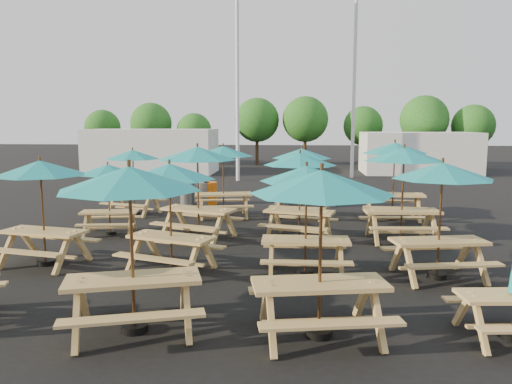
# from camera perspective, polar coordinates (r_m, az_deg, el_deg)

# --- Properties ---
(ground) EXTENTS (120.00, 120.00, 0.00)m
(ground) POSITION_cam_1_polar(r_m,az_deg,el_deg) (13.89, -0.49, -5.35)
(ground) COLOR black
(ground) RESTS_ON ground
(picnic_unit_1) EXTENTS (2.36, 2.36, 2.39)m
(picnic_unit_1) POSITION_cam_1_polar(r_m,az_deg,el_deg) (11.98, -23.40, 1.80)
(picnic_unit_1) COLOR tan
(picnic_unit_1) RESTS_ON ground
(picnic_unit_2) EXTENTS (1.92, 1.92, 2.04)m
(picnic_unit_2) POSITION_cam_1_polar(r_m,az_deg,el_deg) (14.74, -16.56, 1.98)
(picnic_unit_2) COLOR tan
(picnic_unit_2) RESTS_ON ground
(picnic_unit_3) EXTENTS (2.33, 2.33, 2.28)m
(picnic_unit_3) POSITION_cam_1_polar(r_m,az_deg,el_deg) (17.84, -13.90, 3.72)
(picnic_unit_3) COLOR tan
(picnic_unit_3) RESTS_ON ground
(picnic_unit_4) EXTENTS (2.66, 2.66, 2.57)m
(picnic_unit_4) POSITION_cam_1_polar(r_m,az_deg,el_deg) (7.60, -14.23, 0.28)
(picnic_unit_4) COLOR tan
(picnic_unit_4) RESTS_ON ground
(picnic_unit_5) EXTENTS (2.50, 2.50, 2.36)m
(picnic_unit_5) POSITION_cam_1_polar(r_m,az_deg,el_deg) (10.64, -9.84, 1.52)
(picnic_unit_5) COLOR tan
(picnic_unit_5) RESTS_ON ground
(picnic_unit_6) EXTENTS (2.73, 2.73, 2.57)m
(picnic_unit_6) POSITION_cam_1_polar(r_m,az_deg,el_deg) (13.62, -6.69, 3.72)
(picnic_unit_6) COLOR tan
(picnic_unit_6) RESTS_ON ground
(picnic_unit_7) EXTENTS (2.36, 2.36, 2.44)m
(picnic_unit_7) POSITION_cam_1_polar(r_m,az_deg,el_deg) (16.80, -3.78, 4.16)
(picnic_unit_7) COLOR tan
(picnic_unit_7) RESTS_ON ground
(picnic_unit_8) EXTENTS (2.46, 2.46, 2.54)m
(picnic_unit_8) POSITION_cam_1_polar(r_m,az_deg,el_deg) (7.25, 7.48, -0.15)
(picnic_unit_8) COLOR tan
(picnic_unit_8) RESTS_ON ground
(picnic_unit_9) EXTENTS (1.97, 1.97, 2.33)m
(picnic_unit_9) POSITION_cam_1_polar(r_m,az_deg,el_deg) (10.31, 5.79, 1.27)
(picnic_unit_9) COLOR tan
(picnic_unit_9) RESTS_ON ground
(picnic_unit_10) EXTENTS (2.45, 2.45, 2.40)m
(picnic_unit_10) POSITION_cam_1_polar(r_m,az_deg,el_deg) (13.59, 5.05, 3.10)
(picnic_unit_10) COLOR tan
(picnic_unit_10) RESTS_ON ground
(picnic_unit_11) EXTENTS (2.30, 2.30, 2.36)m
(picnic_unit_11) POSITION_cam_1_polar(r_m,az_deg,el_deg) (16.72, 5.24, 3.88)
(picnic_unit_11) COLOR tan
(picnic_unit_11) RESTS_ON ground
(picnic_unit_13) EXTENTS (2.34, 2.34, 2.42)m
(picnic_unit_13) POSITION_cam_1_polar(r_m,az_deg,el_deg) (10.70, 20.49, 1.46)
(picnic_unit_13) COLOR tan
(picnic_unit_13) RESTS_ON ground
(picnic_unit_14) EXTENTS (2.25, 2.25, 2.55)m
(picnic_unit_14) POSITION_cam_1_polar(r_m,az_deg,el_deg) (13.87, 16.54, 3.46)
(picnic_unit_14) COLOR tan
(picnic_unit_14) RESTS_ON ground
(picnic_unit_15) EXTENTS (2.29, 2.29, 2.57)m
(picnic_unit_15) POSITION_cam_1_polar(r_m,az_deg,el_deg) (17.01, 15.55, 4.31)
(picnic_unit_15) COLOR tan
(picnic_unit_15) RESTS_ON ground
(waste_bin_0) EXTENTS (0.55, 0.55, 0.88)m
(waste_bin_0) POSITION_cam_1_polar(r_m,az_deg,el_deg) (19.75, -7.89, -0.15)
(waste_bin_0) COLOR gray
(waste_bin_0) RESTS_ON ground
(waste_bin_1) EXTENTS (0.55, 0.55, 0.88)m
(waste_bin_1) POSITION_cam_1_polar(r_m,az_deg,el_deg) (19.66, -6.10, -0.16)
(waste_bin_1) COLOR gray
(waste_bin_1) RESTS_ON ground
(waste_bin_2) EXTENTS (0.55, 0.55, 0.88)m
(waste_bin_2) POSITION_cam_1_polar(r_m,az_deg,el_deg) (19.69, -5.25, -0.14)
(waste_bin_2) COLOR #DE5F0D
(waste_bin_2) RESTS_ON ground
(waste_bin_3) EXTENTS (0.55, 0.55, 0.88)m
(waste_bin_3) POSITION_cam_1_polar(r_m,az_deg,el_deg) (19.63, 2.95, -0.14)
(waste_bin_3) COLOR gray
(waste_bin_3) RESTS_ON ground
(waste_bin_4) EXTENTS (0.55, 0.55, 0.88)m
(waste_bin_4) POSITION_cam_1_polar(r_m,az_deg,el_deg) (19.30, 8.29, -0.35)
(waste_bin_4) COLOR gray
(waste_bin_4) RESTS_ON ground
(mast_0) EXTENTS (0.20, 0.20, 12.00)m
(mast_0) POSITION_cam_1_polar(r_m,az_deg,el_deg) (27.79, -2.15, 13.70)
(mast_0) COLOR silver
(mast_0) RESTS_ON ground
(mast_1) EXTENTS (0.20, 0.20, 12.00)m
(mast_1) POSITION_cam_1_polar(r_m,az_deg,el_deg) (29.79, 11.18, 13.17)
(mast_1) COLOR silver
(mast_1) RESTS_ON ground
(event_tent_0) EXTENTS (8.00, 4.00, 2.80)m
(event_tent_0) POSITION_cam_1_polar(r_m,az_deg,el_deg) (32.83, -11.78, 4.61)
(event_tent_0) COLOR silver
(event_tent_0) RESTS_ON ground
(event_tent_1) EXTENTS (7.00, 4.00, 2.60)m
(event_tent_1) POSITION_cam_1_polar(r_m,az_deg,el_deg) (33.45, 18.07, 4.27)
(event_tent_1) COLOR silver
(event_tent_1) RESTS_ON ground
(tree_0) EXTENTS (2.80, 2.80, 4.24)m
(tree_0) POSITION_cam_1_polar(r_m,az_deg,el_deg) (41.61, -17.13, 7.05)
(tree_0) COLOR #382314
(tree_0) RESTS_ON ground
(tree_1) EXTENTS (3.11, 3.11, 4.72)m
(tree_1) POSITION_cam_1_polar(r_m,az_deg,el_deg) (38.93, -11.90, 7.67)
(tree_1) COLOR #382314
(tree_1) RESTS_ON ground
(tree_2) EXTENTS (2.59, 2.59, 3.93)m
(tree_2) POSITION_cam_1_polar(r_m,az_deg,el_deg) (37.89, -7.07, 6.98)
(tree_2) COLOR #382314
(tree_2) RESTS_ON ground
(tree_3) EXTENTS (3.36, 3.36, 5.09)m
(tree_3) POSITION_cam_1_polar(r_m,az_deg,el_deg) (38.29, 0.12, 8.22)
(tree_3) COLOR #382314
(tree_3) RESTS_ON ground
(tree_4) EXTENTS (3.41, 3.41, 5.17)m
(tree_4) POSITION_cam_1_polar(r_m,az_deg,el_deg) (37.73, 5.66, 8.27)
(tree_4) COLOR #382314
(tree_4) RESTS_ON ground
(tree_5) EXTENTS (2.94, 2.94, 4.45)m
(tree_5) POSITION_cam_1_polar(r_m,az_deg,el_deg) (38.47, 12.14, 7.40)
(tree_5) COLOR #382314
(tree_5) RESTS_ON ground
(tree_6) EXTENTS (3.38, 3.38, 5.13)m
(tree_6) POSITION_cam_1_polar(r_m,az_deg,el_deg) (37.47, 18.67, 7.85)
(tree_6) COLOR #382314
(tree_6) RESTS_ON ground
(tree_7) EXTENTS (2.95, 2.95, 4.48)m
(tree_7) POSITION_cam_1_polar(r_m,az_deg,el_deg) (38.46, 23.57, 6.95)
(tree_7) COLOR #382314
(tree_7) RESTS_ON ground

